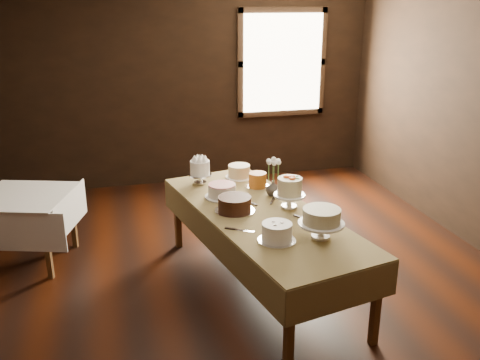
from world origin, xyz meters
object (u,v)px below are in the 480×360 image
object	(u,v)px
display_table	(261,218)
cake_server_c	(244,201)
cake_flowers	(289,194)
cake_server_b	(310,221)
cake_swirl	(277,233)
flower_vase	(273,188)
cake_lattice	(222,192)
cake_chocolate	(235,205)
cake_server_d	(274,198)
side_table	(24,203)
cake_meringue	(200,173)
cake_cream	(321,224)
cake_caramel	(258,181)
cake_speckled	(239,172)
cake_server_e	(245,231)

from	to	relation	value
display_table	cake_server_c	xyz separation A→B (m)	(-0.07, 0.29, 0.06)
cake_flowers	cake_server_b	bearing A→B (deg)	-78.59
cake_swirl	flower_vase	bearing A→B (deg)	73.89
cake_lattice	cake_chocolate	size ratio (longest dim) A/B	0.82
cake_flowers	cake_server_d	distance (m)	0.27
display_table	cake_chocolate	bearing A→B (deg)	161.15
flower_vase	cake_lattice	bearing A→B (deg)	171.47
side_table	cake_server_b	world-z (taller)	cake_server_b
cake_lattice	cake_server_c	bearing A→B (deg)	-39.64
cake_chocolate	flower_vase	size ratio (longest dim) A/B	2.74
cake_chocolate	cake_flowers	size ratio (longest dim) A/B	1.34
display_table	cake_swirl	world-z (taller)	cake_swirl
cake_flowers	cake_server_b	distance (m)	0.36
cake_meringue	flower_vase	distance (m)	0.76
cake_cream	cake_server_d	bearing A→B (deg)	95.55
cake_caramel	cake_flowers	bearing A→B (deg)	-77.59
cake_meringue	cake_server_d	world-z (taller)	cake_meringue
cake_speckled	cake_flowers	xyz separation A→B (m)	(0.22, -0.87, 0.06)
cake_caramel	flower_vase	size ratio (longest dim) A/B	1.66
cake_caramel	cake_flowers	size ratio (longest dim) A/B	0.82
cake_flowers	cake_server_b	size ratio (longest dim) A/B	1.22
cake_swirl	cake_cream	world-z (taller)	cake_cream
display_table	cake_lattice	world-z (taller)	cake_lattice
cake_meringue	cake_caramel	distance (m)	0.57
cake_caramel	cake_server_c	xyz separation A→B (m)	(-0.22, -0.32, -0.06)
cake_flowers	cake_server_b	xyz separation A→B (m)	(0.07, -0.33, -0.12)
side_table	cake_meringue	size ratio (longest dim) A/B	4.24
cake_speckled	cake_server_b	xyz separation A→B (m)	(0.29, -1.20, -0.06)
cake_flowers	cake_server_d	size ratio (longest dim) A/B	1.22
cake_cream	cake_server_e	bearing A→B (deg)	154.10
display_table	flower_vase	bearing A→B (deg)	58.29
cake_speckled	cake_swirl	bearing A→B (deg)	-93.42
cake_meringue	cake_server_b	xyz separation A→B (m)	(0.70, -1.12, -0.11)
cake_server_b	cake_server_e	size ratio (longest dim) A/B	1.00
cake_lattice	cake_server_d	world-z (taller)	cake_lattice
cake_server_d	cake_speckled	bearing A→B (deg)	43.62
flower_vase	cake_server_d	bearing A→B (deg)	-98.47
cake_speckled	cake_server_e	bearing A→B (deg)	-102.19
flower_vase	cake_swirl	bearing A→B (deg)	-106.11
cake_lattice	flower_vase	bearing A→B (deg)	-8.53
cake_chocolate	cake_flowers	distance (m)	0.48
cake_meringue	cake_caramel	bearing A→B (deg)	-24.99
cake_meringue	cake_chocolate	bearing A→B (deg)	-78.46
cake_lattice	cake_server_e	xyz separation A→B (m)	(0.02, -0.76, -0.05)
cake_chocolate	display_table	bearing A→B (deg)	-18.85
display_table	cake_caramel	size ratio (longest dim) A/B	10.37
cake_chocolate	cake_server_c	bearing A→B (deg)	57.41
cake_lattice	cake_chocolate	world-z (taller)	cake_chocolate
cake_meringue	cake_chocolate	size ratio (longest dim) A/B	0.62
cake_lattice	cake_flowers	xyz separation A→B (m)	(0.51, -0.38, 0.07)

